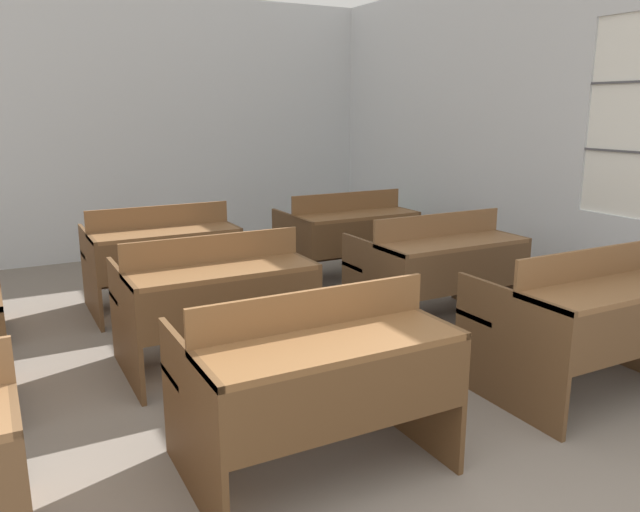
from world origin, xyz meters
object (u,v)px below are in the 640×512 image
at_px(bench_third_center, 162,254).
at_px(wastepaper_bin, 385,237).
at_px(bench_front_right, 587,316).
at_px(bench_front_center, 314,375).
at_px(bench_third_right, 347,234).
at_px(bench_second_right, 437,265).
at_px(bench_second_center, 215,296).

bearing_deg(bench_third_center, wastepaper_bin, 14.89).
relative_size(bench_front_right, bench_third_center, 1.00).
relative_size(bench_front_center, bench_third_center, 1.00).
bearing_deg(bench_third_right, wastepaper_bin, 38.24).
distance_m(bench_third_center, bench_third_right, 1.72).
height_order(bench_front_right, bench_second_right, same).
height_order(bench_front_center, bench_front_right, same).
relative_size(bench_second_center, wastepaper_bin, 2.82).
bearing_deg(bench_second_center, bench_second_right, -1.12).
xyz_separation_m(bench_third_center, wastepaper_bin, (2.64, 0.70, -0.25)).
xyz_separation_m(bench_second_center, bench_third_center, (-0.00, 1.31, 0.00)).
height_order(bench_second_right, wastepaper_bin, bench_second_right).
xyz_separation_m(bench_front_center, bench_third_center, (-0.00, 2.64, 0.00)).
relative_size(bench_third_center, wastepaper_bin, 2.82).
distance_m(bench_second_center, bench_third_center, 1.31).
relative_size(bench_second_right, bench_third_center, 1.00).
height_order(bench_front_center, wastepaper_bin, bench_front_center).
distance_m(bench_second_center, wastepaper_bin, 3.33).
height_order(bench_third_center, bench_third_right, same).
relative_size(bench_second_center, bench_third_right, 1.00).
bearing_deg(bench_second_center, bench_third_center, 90.07).
height_order(bench_front_center, bench_third_center, same).
xyz_separation_m(bench_front_right, bench_third_center, (-1.73, 2.66, 0.00)).
relative_size(bench_front_right, bench_third_right, 1.00).
bearing_deg(bench_third_right, bench_front_right, -89.76).
xyz_separation_m(bench_front_center, bench_second_center, (-0.00, 1.33, 0.00)).
bearing_deg(bench_front_center, bench_front_right, -0.66).
distance_m(bench_second_right, bench_third_right, 1.32).
bearing_deg(bench_third_right, bench_front_center, -123.22).
bearing_deg(wastepaper_bin, bench_third_center, -165.11).
bearing_deg(wastepaper_bin, bench_third_right, -141.76).
height_order(bench_second_center, bench_second_right, same).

